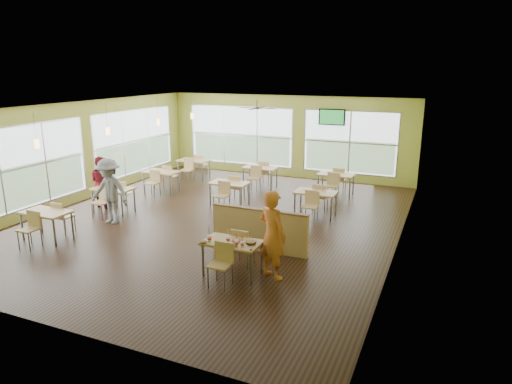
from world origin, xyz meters
TOP-DOWN VIEW (x-y plane):
  - room at (0.00, 0.00)m, footprint 12.00×12.04m
  - window_bays at (-2.65, 3.08)m, footprint 9.24×10.24m
  - main_table at (2.00, -3.00)m, footprint 1.22×1.52m
  - half_wall_divider at (2.00, -1.55)m, footprint 2.40×0.14m
  - dining_tables at (-1.05, 1.71)m, footprint 6.92×8.72m
  - pendant_lights at (-3.20, 0.68)m, footprint 0.11×7.31m
  - ceiling_fan at (-0.00, 3.00)m, footprint 1.25×1.25m
  - tv_backwall at (1.80, 5.90)m, footprint 1.00×0.07m
  - man_plaid at (2.81, -2.77)m, footprint 0.81×0.69m
  - patron_maroon at (-3.90, -0.17)m, footprint 0.86×0.71m
  - patron_grey at (-2.60, -1.32)m, footprint 1.19×0.70m
  - cup_blue at (1.57, -3.19)m, footprint 0.10×0.10m
  - cup_yellow at (1.94, -3.06)m, footprint 0.09×0.09m
  - cup_red_near at (2.19, -3.18)m, footprint 0.09×0.09m
  - cup_red_far at (2.32, -3.19)m, footprint 0.08×0.08m
  - food_basket at (2.41, -2.97)m, footprint 0.23×0.23m
  - ketchup_cup at (2.55, -3.28)m, footprint 0.05×0.05m
  - wrapper_left at (1.49, -3.30)m, footprint 0.18×0.17m
  - wrapper_mid at (2.08, -2.95)m, footprint 0.24×0.22m
  - wrapper_right at (2.16, -3.24)m, footprint 0.16×0.15m

SIDE VIEW (x-z plane):
  - half_wall_divider at x=2.00m, z-range 0.00..1.04m
  - dining_tables at x=-1.05m, z-range 0.20..1.07m
  - main_table at x=2.00m, z-range 0.20..1.07m
  - ketchup_cup at x=2.55m, z-range 0.75..0.77m
  - wrapper_right at x=2.16m, z-range 0.75..0.78m
  - wrapper_left at x=1.49m, z-range 0.75..0.79m
  - wrapper_mid at x=2.08m, z-range 0.75..0.80m
  - food_basket at x=2.41m, z-range 0.75..0.81m
  - patron_maroon at x=-3.90m, z-range 0.00..1.60m
  - cup_red_far at x=2.32m, z-range 0.66..0.96m
  - cup_yellow at x=1.94m, z-range 0.66..0.97m
  - cup_red_near at x=2.19m, z-range 0.66..0.97m
  - cup_blue at x=1.57m, z-range 0.64..1.00m
  - patron_grey at x=-2.60m, z-range 0.00..1.83m
  - man_plaid at x=2.81m, z-range 0.00..1.87m
  - window_bays at x=-2.65m, z-range 0.29..2.66m
  - room at x=0.00m, z-range 0.00..3.20m
  - tv_backwall at x=1.80m, z-range 2.15..2.75m
  - pendant_lights at x=-3.20m, z-range 2.02..2.88m
  - ceiling_fan at x=0.00m, z-range 2.80..3.09m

